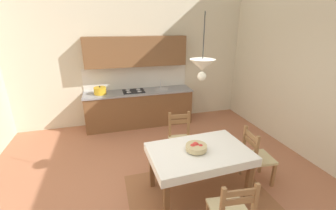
# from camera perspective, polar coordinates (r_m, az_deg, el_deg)

# --- Properties ---
(ground_plane) EXTENTS (6.36, 6.39, 0.10)m
(ground_plane) POSITION_cam_1_polar(r_m,az_deg,el_deg) (3.75, -1.16, -21.81)
(ground_plane) COLOR #AD6B4C
(wall_back) EXTENTS (6.36, 0.12, 3.99)m
(wall_back) POSITION_cam_1_polar(r_m,az_deg,el_deg) (5.73, -9.16, 15.14)
(wall_back) COLOR beige
(wall_back) RESTS_ON ground_plane
(area_rug) EXTENTS (2.10, 1.60, 0.01)m
(area_rug) POSITION_cam_1_polar(r_m,az_deg,el_deg) (3.65, 8.14, -22.29)
(area_rug) COLOR #965D3B
(area_rug) RESTS_ON ground_plane
(kitchen_cabinetry) EXTENTS (2.65, 0.63, 2.20)m
(kitchen_cabinetry) POSITION_cam_1_polar(r_m,az_deg,el_deg) (5.62, -7.59, 3.25)
(kitchen_cabinetry) COLOR brown
(kitchen_cabinetry) RESTS_ON ground_plane
(dining_table) EXTENTS (1.47, 0.99, 0.75)m
(dining_table) POSITION_cam_1_polar(r_m,az_deg,el_deg) (3.34, 7.97, -13.25)
(dining_table) COLOR brown
(dining_table) RESTS_ON ground_plane
(dining_chair_kitchen_side) EXTENTS (0.46, 0.46, 0.93)m
(dining_chair_kitchen_side) POSITION_cam_1_polar(r_m,az_deg,el_deg) (4.19, 3.26, -8.73)
(dining_chair_kitchen_side) COLOR #D1BC89
(dining_chair_kitchen_side) RESTS_ON ground_plane
(dining_chair_window_side) EXTENTS (0.46, 0.46, 0.93)m
(dining_chair_window_side) POSITION_cam_1_polar(r_m,az_deg,el_deg) (3.92, 21.73, -12.39)
(dining_chair_window_side) COLOR #D1BC89
(dining_chair_window_side) RESTS_ON ground_plane
(fruit_bowl) EXTENTS (0.30, 0.30, 0.12)m
(fruit_bowl) POSITION_cam_1_polar(r_m,az_deg,el_deg) (3.22, 7.25, -10.70)
(fruit_bowl) COLOR tan
(fruit_bowl) RESTS_ON dining_table
(pendant_lamp) EXTENTS (0.32, 0.32, 0.80)m
(pendant_lamp) POSITION_cam_1_polar(r_m,az_deg,el_deg) (2.80, 8.82, 9.94)
(pendant_lamp) COLOR black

